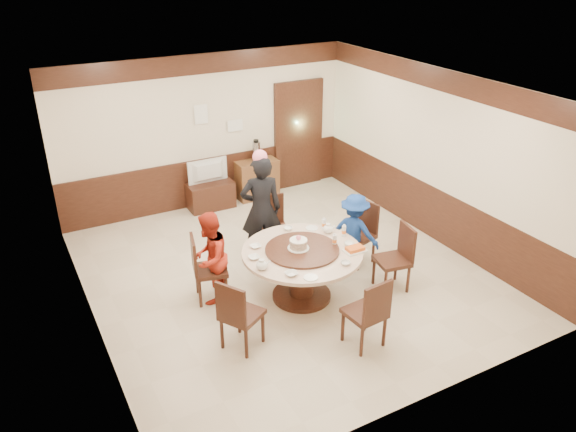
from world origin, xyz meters
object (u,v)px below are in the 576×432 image
person_blue (354,232)px  birthday_cake (298,244)px  thermos (256,151)px  banquet_table (302,264)px  person_standing (261,210)px  tv_stand (211,195)px  side_cabinet (257,179)px  person_red (210,258)px  shrimp_platter (355,249)px  television (209,172)px

person_blue → birthday_cake: bearing=70.1°
person_blue → thermos: 3.11m
banquet_table → person_blue: 1.16m
person_blue → thermos: (-0.13, 3.09, 0.34)m
birthday_cake → thermos: thermos is taller
person_standing → person_blue: size_ratio=1.44×
banquet_table → person_blue: person_blue is taller
banquet_table → thermos: 3.59m
person_blue → tv_stand: bearing=-15.4°
person_standing → side_cabinet: (0.99, 2.23, -0.49)m
person_red → birthday_cake: person_red is taller
banquet_table → person_red: person_red is taller
person_blue → birthday_cake: 1.21m
banquet_table → tv_stand: 3.42m
shrimp_platter → side_cabinet: bearing=84.8°
person_standing → shrimp_platter: bearing=128.0°
person_standing → tv_stand: (0.01, 2.20, -0.61)m
television → thermos: (0.98, 0.03, 0.22)m
banquet_table → person_standing: bearing=91.0°
person_standing → birthday_cake: (-0.02, -1.18, -0.01)m
person_standing → person_red: person_standing is taller
person_standing → shrimp_platter: size_ratio=5.76×
person_red → birthday_cake: size_ratio=4.45×
side_cabinet → thermos: thermos is taller
person_red → person_standing: bearing=160.4°
shrimp_platter → tv_stand: shrimp_platter is taller
television → side_cabinet: size_ratio=0.95×
shrimp_platter → side_cabinet: shrimp_platter is taller
thermos → birthday_cake: bearing=-106.5°
thermos → tv_stand: bearing=-178.2°
person_standing → shrimp_platter: person_standing is taller
side_cabinet → thermos: bearing=0.0°
person_standing → side_cabinet: size_ratio=2.16×
banquet_table → shrimp_platter: shrimp_platter is taller
banquet_table → person_red: 1.26m
tv_stand → television: television is taller
person_red → tv_stand: size_ratio=1.55×
banquet_table → person_red: bearing=153.2°
banquet_table → tv_stand: banquet_table is taller
television → person_standing: bearing=88.8°
person_standing → shrimp_platter: 1.69m
birthday_cake → tv_stand: size_ratio=0.35×
person_blue → birthday_cake: person_blue is taller
person_blue → banquet_table: bearing=72.2°
side_cabinet → thermos: 0.57m
shrimp_platter → banquet_table: bearing=150.3°
person_red → side_cabinet: 3.56m
person_blue → television: bearing=-15.4°
person_standing → thermos: person_standing is taller
television → thermos: thermos is taller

